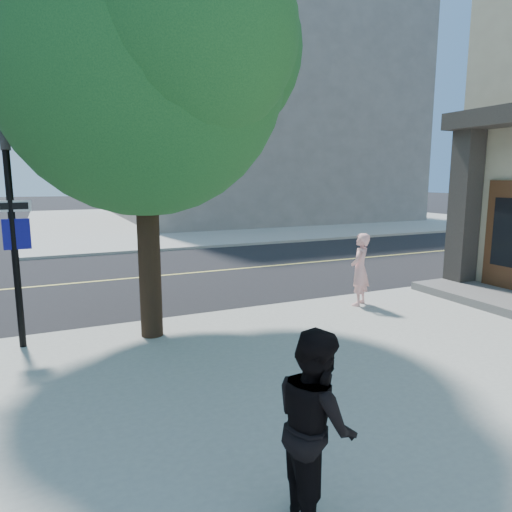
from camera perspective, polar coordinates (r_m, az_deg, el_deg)
name	(u,v)px	position (r m, az deg, el deg)	size (l,w,h in m)	color
ground	(44,339)	(9.23, -24.83, -9.40)	(140.00, 140.00, 0.00)	black
road_ew	(44,286)	(13.57, -24.86, -3.42)	(140.00, 9.00, 0.01)	black
sidewalk_ne	(249,217)	(33.18, -0.86, 4.84)	(29.00, 25.00, 0.12)	#9D9E95
filler_ne	(253,117)	(33.99, -0.44, 16.89)	(18.00, 16.00, 14.00)	slate
man_on_phone	(360,269)	(10.21, 12.80, -1.65)	(0.58, 0.38, 1.58)	#FAACA7
pedestrian	(316,424)	(3.96, 7.45, -20.04)	(0.78, 0.61, 1.60)	black
street_tree	(149,37)	(8.34, -13.22, 24.99)	(5.83, 5.30, 7.73)	black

